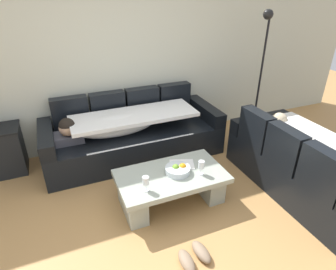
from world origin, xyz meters
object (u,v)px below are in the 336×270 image
(wine_glass_near_left, at_px, (146,181))
(open_magazine, at_px, (182,165))
(coffee_table, at_px, (171,184))
(floor_lamp, at_px, (261,69))
(couch_near_window, at_px, (303,164))
(pair_of_shoes, at_px, (194,256))
(wine_glass_near_right, at_px, (201,165))
(fruit_bowl, at_px, (178,169))
(couch_along_wall, at_px, (131,135))

(wine_glass_near_left, bearing_deg, open_magazine, 27.78)
(coffee_table, height_order, floor_lamp, floor_lamp)
(open_magazine, height_order, floor_lamp, floor_lamp)
(coffee_table, bearing_deg, couch_near_window, -13.44)
(floor_lamp, distance_m, pair_of_shoes, 2.96)
(coffee_table, xyz_separation_m, wine_glass_near_right, (0.30, -0.12, 0.26))
(pair_of_shoes, bearing_deg, coffee_table, 81.32)
(couch_near_window, bearing_deg, open_magazine, 70.34)
(fruit_bowl, distance_m, open_magazine, 0.16)
(wine_glass_near_left, height_order, pair_of_shoes, wine_glass_near_left)
(wine_glass_near_right, xyz_separation_m, pair_of_shoes, (-0.43, -0.70, -0.45))
(fruit_bowl, relative_size, pair_of_shoes, 0.88)
(wine_glass_near_right, xyz_separation_m, open_magazine, (-0.12, 0.24, -0.11))
(couch_along_wall, relative_size, open_magazine, 8.82)
(wine_glass_near_left, relative_size, open_magazine, 0.59)
(couch_along_wall, relative_size, floor_lamp, 1.27)
(couch_near_window, bearing_deg, couch_along_wall, 47.58)
(couch_near_window, bearing_deg, fruit_bowl, 75.87)
(fruit_bowl, bearing_deg, coffee_table, 179.63)
(fruit_bowl, height_order, open_magazine, fruit_bowl)
(couch_near_window, relative_size, floor_lamp, 0.96)
(floor_lamp, bearing_deg, pair_of_shoes, -137.72)
(wine_glass_near_left, distance_m, open_magazine, 0.61)
(couch_near_window, bearing_deg, wine_glass_near_right, 78.85)
(pair_of_shoes, bearing_deg, fruit_bowl, 75.93)
(couch_near_window, height_order, open_magazine, couch_near_window)
(wine_glass_near_left, bearing_deg, pair_of_shoes, -71.55)
(open_magazine, bearing_deg, couch_near_window, 0.46)
(wine_glass_near_left, distance_m, wine_glass_near_right, 0.65)
(open_magazine, bearing_deg, wine_glass_near_right, -44.02)
(couch_along_wall, xyz_separation_m, floor_lamp, (2.04, -0.14, 0.79))
(couch_near_window, height_order, coffee_table, couch_near_window)
(wine_glass_near_right, bearing_deg, couch_along_wall, 108.53)
(couch_along_wall, relative_size, coffee_table, 2.06)
(couch_along_wall, height_order, wine_glass_near_left, couch_along_wall)
(couch_along_wall, relative_size, couch_near_window, 1.32)
(wine_glass_near_right, distance_m, pair_of_shoes, 0.94)
(couch_along_wall, bearing_deg, open_magazine, -73.27)
(wine_glass_near_right, relative_size, open_magazine, 0.59)
(couch_along_wall, height_order, couch_near_window, same)
(wine_glass_near_left, bearing_deg, couch_near_window, -6.26)
(open_magazine, bearing_deg, wine_glass_near_left, -132.10)
(couch_near_window, bearing_deg, coffee_table, 76.56)
(fruit_bowl, height_order, pair_of_shoes, fruit_bowl)
(couch_along_wall, height_order, floor_lamp, floor_lamp)
(couch_along_wall, xyz_separation_m, wine_glass_near_left, (-0.22, -1.33, 0.17))
(couch_near_window, height_order, floor_lamp, floor_lamp)
(couch_near_window, height_order, wine_glass_near_left, couch_near_window)
(fruit_bowl, bearing_deg, couch_along_wall, 100.23)
(couch_near_window, xyz_separation_m, floor_lamp, (0.36, 1.40, 0.78))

